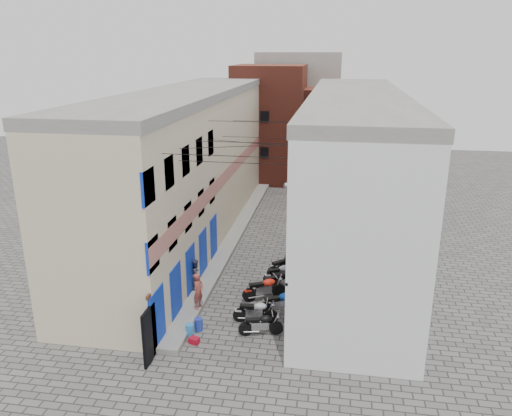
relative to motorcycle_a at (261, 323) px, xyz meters
The scene contains 21 objects.
ground 2.49m from the motorcycle_a, 122.71° to the right, with size 90.00×90.00×0.00m, color #54524F.
plinth 11.46m from the motorcycle_a, 107.08° to the left, with size 0.90×26.00×0.25m, color gray.
building_left 13.20m from the motorcycle_a, 120.01° to the left, with size 5.10×27.00×9.00m.
building_right 12.21m from the motorcycle_a, 71.40° to the left, with size 5.94×26.00×9.00m.
building_far_brick_left 26.54m from the motorcycle_a, 97.28° to the left, with size 6.00×6.00×10.00m, color maroon.
building_far_brick_right 28.22m from the motorcycle_a, 86.55° to the left, with size 5.00×6.00×8.00m, color maroon.
building_far_concrete 32.36m from the motorcycle_a, 92.36° to the left, with size 8.00×5.00×11.00m, color gray.
far_shopfront 23.20m from the motorcycle_a, 93.25° to the left, with size 2.00×0.30×2.40m, color black.
overhead_wires 8.74m from the motorcycle_a, 103.23° to the left, with size 5.80×13.02×1.32m.
motorcycle_a is the anchor object (origin of this frame).
motorcycle_b 1.04m from the motorcycle_a, 111.99° to the left, with size 0.62×1.97×1.14m, color #AEADB2, non-canonical shape.
motorcycle_c 1.93m from the motorcycle_a, 72.38° to the left, with size 0.67×2.11×1.22m, color #0C48B8, non-canonical shape.
motorcycle_d 3.08m from the motorcycle_a, 95.94° to the left, with size 0.68×2.15×1.24m, color red, non-canonical shape.
motorcycle_e 3.97m from the motorcycle_a, 86.35° to the left, with size 0.64×2.03×1.18m, color black, non-canonical shape.
motorcycle_f 5.05m from the motorcycle_a, 87.87° to the left, with size 0.57×1.81×1.05m, color silver, non-canonical shape.
motorcycle_g 5.84m from the motorcycle_a, 86.67° to the left, with size 0.68×2.16×1.25m, color black, non-canonical shape.
person_a 3.34m from the motorcycle_a, 156.17° to the left, with size 0.61×0.40×1.66m, color #9C4138.
person_b 4.89m from the motorcycle_a, 138.82° to the left, with size 0.72×0.56×1.48m, color #353850.
water_jug_near 2.93m from the motorcycle_a, 168.67° to the right, with size 0.34×0.34×0.54m, color #2986CF.
water_jug_far 2.65m from the motorcycle_a, behind, with size 0.35×0.35×0.55m, color #2137A7.
red_crate 2.79m from the motorcycle_a, 157.53° to the right, with size 0.39×0.29×0.25m, color #A30B1E.
Camera 1 is at (4.10, -15.81, 11.29)m, focal length 35.00 mm.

